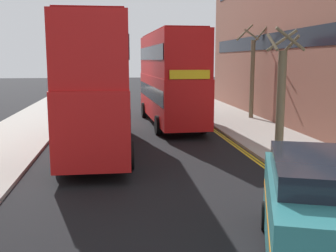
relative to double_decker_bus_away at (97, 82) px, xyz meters
The scene contains 8 objects.
sidewalk_right 9.03m from the double_decker_bus_away, ahead, with size 4.00×80.00×0.14m, color #9E9991.
kerb_line_outer 7.28m from the double_decker_bus_away, 14.17° to the right, with size 0.10×56.00×0.01m, color yellow.
kerb_line_inner 7.14m from the double_decker_bus_away, 14.52° to the right, with size 0.10×56.00×0.01m, color yellow.
double_decker_bus_away is the anchor object (origin of this frame).
double_decker_bus_oncoming 7.97m from the double_decker_bus_away, 58.84° to the left, with size 3.14×10.90×5.64m.
taxi_minivan 12.00m from the double_decker_bus_away, 66.97° to the right, with size 3.35×5.16×2.12m.
street_tree_near 12.76m from the double_decker_bus_away, 39.76° to the left, with size 1.90×1.82×6.23m.
street_tree_mid 7.82m from the double_decker_bus_away, 16.01° to the right, with size 1.40×1.49×5.12m.
Camera 1 is at (-1.20, -2.21, 4.00)m, focal length 43.04 mm.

